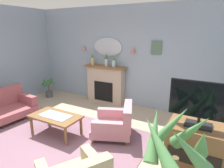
% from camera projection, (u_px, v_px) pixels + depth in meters
% --- Properties ---
extents(floor, '(6.95, 6.57, 0.10)m').
position_uv_depth(floor, '(57.00, 149.00, 3.85)').
color(floor, tan).
rests_on(floor, ground).
extents(wall_back, '(6.95, 0.10, 2.90)m').
position_uv_depth(wall_back, '(122.00, 56.00, 5.84)').
color(wall_back, '#8C9EB2').
rests_on(wall_back, ground).
extents(patterned_rug, '(3.20, 2.40, 0.01)m').
position_uv_depth(patterned_rug, '(64.00, 142.00, 4.00)').
color(patterned_rug, '#7F5B6B').
rests_on(patterned_rug, ground).
extents(fireplace, '(1.36, 0.36, 1.16)m').
position_uv_depth(fireplace, '(106.00, 84.00, 6.10)').
color(fireplace, tan).
rests_on(fireplace, ground).
extents(mantel_vase_right, '(0.10, 0.10, 0.38)m').
position_uv_depth(mantel_vase_right, '(92.00, 59.00, 6.07)').
color(mantel_vase_right, tan).
rests_on(mantel_vase_right, fireplace).
extents(mantel_vase_left, '(0.10, 0.10, 0.38)m').
position_uv_depth(mantel_vase_left, '(106.00, 59.00, 5.84)').
color(mantel_vase_left, silver).
rests_on(mantel_vase_left, fireplace).
extents(mantel_vase_centre, '(0.10, 0.10, 0.35)m').
position_uv_depth(mantel_vase_centre, '(114.00, 61.00, 5.73)').
color(mantel_vase_centre, silver).
rests_on(mantel_vase_centre, fireplace).
extents(wall_mirror, '(0.96, 0.06, 0.56)m').
position_uv_depth(wall_mirror, '(108.00, 47.00, 5.91)').
color(wall_mirror, '#B2BCC6').
extents(wall_sconce_left, '(0.14, 0.14, 0.14)m').
position_uv_depth(wall_sconce_left, '(84.00, 48.00, 6.28)').
color(wall_sconce_left, '#D17066').
extents(wall_sconce_right, '(0.14, 0.14, 0.14)m').
position_uv_depth(wall_sconce_right, '(133.00, 50.00, 5.49)').
color(wall_sconce_right, '#D17066').
extents(framed_picture, '(0.28, 0.03, 0.36)m').
position_uv_depth(framed_picture, '(156.00, 48.00, 5.21)').
color(framed_picture, '#4C6B56').
extents(coffee_table, '(1.10, 0.60, 0.45)m').
position_uv_depth(coffee_table, '(55.00, 118.00, 4.20)').
color(coffee_table, brown).
rests_on(coffee_table, ground).
extents(armchair_in_corner, '(1.06, 1.05, 0.71)m').
position_uv_depth(armchair_in_corner, '(116.00, 123.00, 4.15)').
color(armchair_in_corner, '#B77A84').
rests_on(armchair_in_corner, ground).
extents(tv_cabinet, '(0.80, 0.58, 0.90)m').
position_uv_depth(tv_cabinet, '(195.00, 153.00, 2.89)').
color(tv_cabinet, brown).
rests_on(tv_cabinet, ground).
extents(tv_flatscreen, '(0.84, 0.24, 0.65)m').
position_uv_depth(tv_flatscreen, '(201.00, 103.00, 2.66)').
color(tv_flatscreen, black).
rests_on(tv_flatscreen, tv_cabinet).
extents(potted_plant_small_fern, '(0.44, 0.46, 0.72)m').
position_uv_depth(potted_plant_small_fern, '(48.00, 86.00, 6.60)').
color(potted_plant_small_fern, '#474C56').
rests_on(potted_plant_small_fern, ground).
extents(potted_plant_corner_palm, '(0.87, 0.88, 1.36)m').
position_uv_depth(potted_plant_corner_palm, '(174.00, 166.00, 2.25)').
color(potted_plant_corner_palm, brown).
rests_on(potted_plant_corner_palm, ground).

